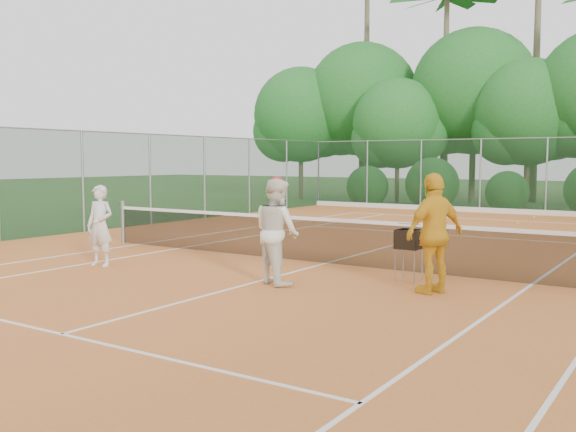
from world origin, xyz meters
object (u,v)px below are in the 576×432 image
Objects in this scene: player_yellow at (435,233)px; player_center_grp at (277,231)px; player_white at (100,226)px; ball_hopper at (409,240)px.

player_center_grp is at bearing -48.56° from player_yellow.
player_yellow reaches higher than player_white.
player_center_grp reaches higher than ball_hopper.
player_yellow is (2.56, 0.73, 0.05)m from player_center_grp.
player_yellow is 2.10× the size of ball_hopper.
player_center_grp is at bearing -4.49° from player_white.
player_white is 4.07m from player_center_grp.
player_white is 1.78× the size of ball_hopper.
player_center_grp is (4.04, 0.41, 0.10)m from player_white.
player_center_grp is at bearing -126.84° from ball_hopper.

